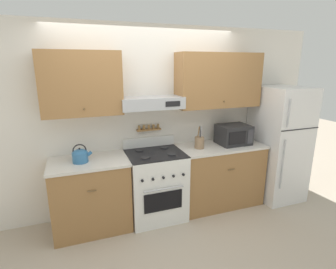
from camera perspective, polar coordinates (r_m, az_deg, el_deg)
The scene contains 9 objects.
ground_plane at distance 3.60m, azimuth -1.11°, elevation -19.48°, with size 16.00×16.00×0.00m, color #B2A38E.
wall_back at distance 3.60m, azimuth -3.31°, elevation 5.71°, with size 5.20×0.46×2.55m.
counter_left at distance 3.51m, azimuth -16.38°, elevation -12.43°, with size 0.94×0.63×0.91m.
counter_right at distance 4.01m, azimuth 10.98°, elevation -8.50°, with size 1.24×0.63×0.91m.
stove_range at distance 3.62m, azimuth -2.72°, elevation -10.83°, with size 0.73×0.67×1.05m.
refrigerator at distance 4.38m, azimuth 22.82°, elevation -1.77°, with size 0.66×0.78×1.73m.
tea_kettle at distance 3.28m, azimuth -18.56°, elevation -4.31°, with size 0.23×0.18×0.22m.
microwave at distance 3.92m, azimuth 14.06°, elevation 0.00°, with size 0.45×0.36×0.28m.
utensil_crock at distance 3.65m, azimuth 6.85°, elevation -1.69°, with size 0.13×0.13×0.31m.
Camera 1 is at (-0.95, -2.81, 2.04)m, focal length 28.00 mm.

